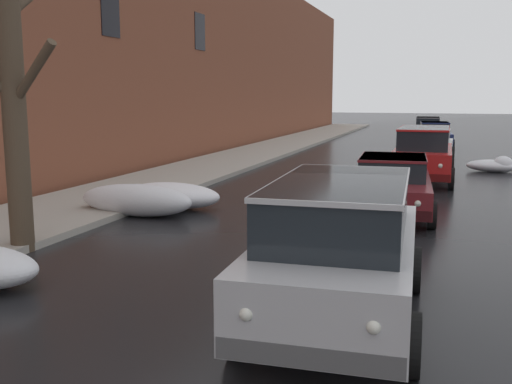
# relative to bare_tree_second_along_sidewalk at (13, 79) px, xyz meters

# --- Properties ---
(left_sidewalk_slab) EXTENTS (3.39, 80.00, 0.15)m
(left_sidewalk_slab) POSITION_rel_bare_tree_second_along_sidewalk_xyz_m (-1.50, 7.85, -3.08)
(left_sidewalk_slab) COLOR #A8A399
(left_sidewalk_slab) RESTS_ON ground
(brick_townhouse_facade) EXTENTS (0.63, 80.00, 9.88)m
(brick_townhouse_facade) POSITION_rel_bare_tree_second_along_sidewalk_xyz_m (-3.70, 7.85, 1.78)
(brick_townhouse_facade) COLOR brown
(brick_townhouse_facade) RESTS_ON ground
(snow_bank_near_corner_left) EXTENTS (2.90, 1.03, 0.77)m
(snow_bank_near_corner_left) POSITION_rel_bare_tree_second_along_sidewalk_xyz_m (0.33, 3.57, -2.78)
(snow_bank_near_corner_left) COLOR white
(snow_bank_near_corner_left) RESTS_ON ground
(snow_bank_along_left_kerb) EXTENTS (2.01, 1.04, 0.62)m
(snow_bank_along_left_kerb) POSITION_rel_bare_tree_second_along_sidewalk_xyz_m (9.18, 15.06, -2.91)
(snow_bank_along_left_kerb) COLOR white
(snow_bank_along_left_kerb) RESTS_ON ground
(snow_bank_along_right_kerb) EXTENTS (2.66, 1.32, 0.66)m
(snow_bank_along_right_kerb) POSITION_rel_bare_tree_second_along_sidewalk_xyz_m (0.75, 4.65, -2.83)
(snow_bank_along_right_kerb) COLOR white
(snow_bank_along_right_kerb) RESTS_ON ground
(bare_tree_second_along_sidewalk) EXTENTS (2.25, 3.36, 6.24)m
(bare_tree_second_along_sidewalk) POSITION_rel_bare_tree_second_along_sidewalk_xyz_m (0.00, 0.00, 0.00)
(bare_tree_second_along_sidewalk) COLOR #4C3D2D
(bare_tree_second_along_sidewalk) RESTS_ON ground
(suv_silver_approaching_near_lane) EXTENTS (2.21, 4.55, 1.82)m
(suv_silver_approaching_near_lane) POSITION_rel_bare_tree_second_along_sidewalk_xyz_m (6.20, -1.55, -2.17)
(suv_silver_approaching_near_lane) COLOR #B7B7BC
(suv_silver_approaching_near_lane) RESTS_ON ground
(sedan_maroon_parked_kerbside_close) EXTENTS (2.17, 4.22, 1.42)m
(sedan_maroon_parked_kerbside_close) POSITION_rel_bare_tree_second_along_sidewalk_xyz_m (6.20, 5.55, -2.40)
(sedan_maroon_parked_kerbside_close) COLOR maroon
(sedan_maroon_parked_kerbside_close) RESTS_ON ground
(suv_red_parked_kerbside_mid) EXTENTS (2.02, 4.76, 1.82)m
(suv_red_parked_kerbside_mid) POSITION_rel_bare_tree_second_along_sidewalk_xyz_m (6.65, 11.57, -2.16)
(suv_red_parked_kerbside_mid) COLOR red
(suv_red_parked_kerbside_mid) RESTS_ON ground
(sedan_white_parked_far_down_block) EXTENTS (2.04, 4.32, 1.42)m
(sedan_white_parked_far_down_block) POSITION_rel_bare_tree_second_along_sidewalk_xyz_m (6.69, 17.88, -2.40)
(sedan_white_parked_far_down_block) COLOR silver
(sedan_white_parked_far_down_block) RESTS_ON ground
(sedan_darkblue_queued_behind_truck) EXTENTS (2.14, 4.50, 1.42)m
(sedan_darkblue_queued_behind_truck) POSITION_rel_bare_tree_second_along_sidewalk_xyz_m (6.66, 24.92, -2.40)
(sedan_darkblue_queued_behind_truck) COLOR navy
(sedan_darkblue_queued_behind_truck) RESTS_ON ground
(sedan_grey_at_far_intersection) EXTENTS (2.02, 4.43, 1.42)m
(sedan_grey_at_far_intersection) POSITION_rel_bare_tree_second_along_sidewalk_xyz_m (6.04, 32.34, -2.40)
(sedan_grey_at_far_intersection) COLOR slate
(sedan_grey_at_far_intersection) RESTS_ON ground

